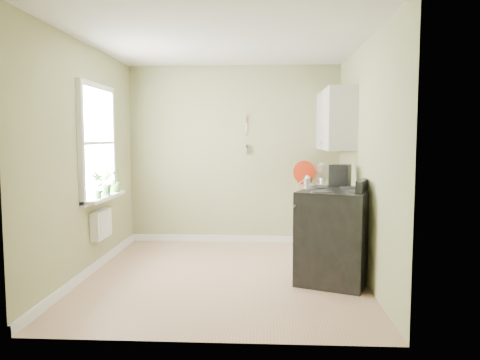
{
  "coord_description": "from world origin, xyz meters",
  "views": [
    {
      "loc": [
        0.48,
        -5.35,
        1.62
      ],
      "look_at": [
        0.16,
        0.55,
        1.08
      ],
      "focal_mm": 35.0,
      "sensor_mm": 36.0,
      "label": 1
    }
  ],
  "objects_px": {
    "kettle": "(307,182)",
    "coffee_maker": "(340,181)",
    "stand_mixer": "(323,177)",
    "stove": "(336,235)"
  },
  "relations": [
    {
      "from": "kettle",
      "to": "coffee_maker",
      "type": "xyz_separation_m",
      "value": [
        0.31,
        -0.89,
        0.09
      ]
    },
    {
      "from": "stove",
      "to": "stand_mixer",
      "type": "distance_m",
      "value": 1.42
    },
    {
      "from": "kettle",
      "to": "stand_mixer",
      "type": "bearing_deg",
      "value": -0.07
    },
    {
      "from": "kettle",
      "to": "stove",
      "type": "bearing_deg",
      "value": -80.94
    },
    {
      "from": "kettle",
      "to": "coffee_maker",
      "type": "bearing_deg",
      "value": -70.79
    },
    {
      "from": "coffee_maker",
      "to": "stove",
      "type": "bearing_deg",
      "value": -103.12
    },
    {
      "from": "stand_mixer",
      "to": "kettle",
      "type": "relative_size",
      "value": 1.99
    },
    {
      "from": "stove",
      "to": "stand_mixer",
      "type": "height_order",
      "value": "stand_mixer"
    },
    {
      "from": "kettle",
      "to": "coffee_maker",
      "type": "height_order",
      "value": "coffee_maker"
    },
    {
      "from": "stove",
      "to": "kettle",
      "type": "distance_m",
      "value": 1.41
    }
  ]
}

